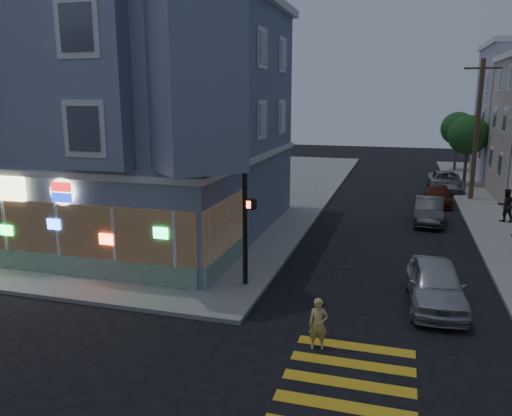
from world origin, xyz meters
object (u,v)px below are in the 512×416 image
at_px(utility_pole, 477,128).
at_px(parked_car_d, 446,181).
at_px(street_tree_near, 468,135).
at_px(street_tree_far, 458,129).
at_px(traffic_signal, 244,184).
at_px(running_child, 318,324).
at_px(parked_car_a, 436,284).
at_px(parked_car_c, 438,195).
at_px(parked_car_b, 429,211).
at_px(pedestrian_a, 506,205).

bearing_deg(utility_pole, parked_car_d, 112.04).
relative_size(street_tree_near, street_tree_far, 1.00).
xyz_separation_m(street_tree_far, traffic_signal, (-9.95, -33.14, -0.07)).
bearing_deg(street_tree_far, parked_car_d, -98.32).
bearing_deg(running_child, street_tree_near, 67.14).
relative_size(parked_car_a, parked_car_d, 0.87).
distance_m(parked_car_d, traffic_signal, 24.21).
distance_m(utility_pole, street_tree_far, 14.03).
bearing_deg(traffic_signal, utility_pole, 85.07).
bearing_deg(street_tree_near, parked_car_c, -106.84).
bearing_deg(running_child, street_tree_far, 69.93).
relative_size(street_tree_near, traffic_signal, 0.96).
xyz_separation_m(utility_pole, parked_car_d, (-1.36, 3.35, -4.10)).
height_order(parked_car_a, parked_car_d, parked_car_a).
height_order(street_tree_near, parked_car_b, street_tree_near).
bearing_deg(street_tree_near, parked_car_d, -120.47).
distance_m(running_child, traffic_signal, 5.77).
height_order(parked_car_a, parked_car_c, parked_car_a).
xyz_separation_m(street_tree_near, pedestrian_a, (0.80, -12.16, -2.89)).
distance_m(street_tree_far, parked_car_a, 33.09).
bearing_deg(street_tree_near, street_tree_far, 90.00).
bearing_deg(parked_car_a, street_tree_far, 81.16).
bearing_deg(street_tree_far, parked_car_b, -98.55).
distance_m(street_tree_near, running_child, 29.67).
relative_size(street_tree_near, parked_car_c, 1.29).
bearing_deg(pedestrian_a, parked_car_a, 56.07).
bearing_deg(traffic_signal, parked_car_c, 88.41).
distance_m(street_tree_near, parked_car_a, 25.19).
bearing_deg(parked_car_a, utility_pole, 77.34).
distance_m(running_child, parked_car_d, 26.58).
xyz_separation_m(parked_car_c, traffic_signal, (-7.57, -17.29, 3.27)).
distance_m(pedestrian_a, parked_car_d, 9.81).
relative_size(street_tree_far, parked_car_a, 1.21).
bearing_deg(running_child, parked_car_d, 69.11).
bearing_deg(street_tree_near, utility_pole, -91.91).
xyz_separation_m(street_tree_near, street_tree_far, (0.00, 8.00, 0.00)).
height_order(running_child, pedestrian_a, pedestrian_a).
relative_size(utility_pole, traffic_signal, 1.64).
relative_size(street_tree_near, parked_car_d, 1.05).
height_order(parked_car_b, traffic_signal, traffic_signal).
bearing_deg(pedestrian_a, parked_car_b, -1.72).
distance_m(utility_pole, running_child, 23.98).
bearing_deg(pedestrian_a, utility_pole, -96.06).
xyz_separation_m(pedestrian_a, parked_car_b, (-3.97, -0.96, -0.36)).
relative_size(parked_car_b, parked_car_d, 0.83).
bearing_deg(utility_pole, running_child, -105.97).
height_order(pedestrian_a, parked_car_a, pedestrian_a).
relative_size(parked_car_c, traffic_signal, 0.75).
distance_m(parked_car_a, parked_car_c, 16.94).
bearing_deg(parked_car_b, traffic_signal, -117.13).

